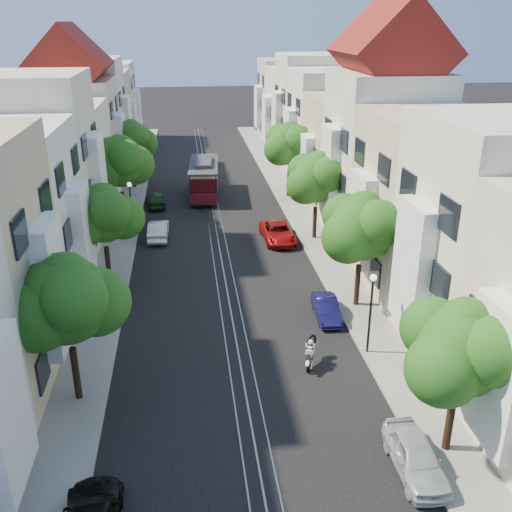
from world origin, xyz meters
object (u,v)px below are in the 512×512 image
object	(u,v)px
tree_e_b	(363,229)
sportbike_rider	(310,352)
tree_e_d	(290,145)
tree_w_a	(67,302)
tree_w_d	(131,141)
tree_w_c	(120,163)
lamp_east	(371,302)
tree_e_c	(317,179)
lamp_west	(131,201)
parked_car_e_mid	(326,309)
tree_e_a	(463,352)
parked_car_e_near	(416,457)
parked_car_w_mid	(158,230)
parked_car_e_far	(278,233)
parked_car_w_far	(155,199)
tree_w_b	(104,216)
cable_car	(204,177)

from	to	relation	value
tree_e_b	sportbike_rider	world-z (taller)	tree_e_b
tree_e_d	tree_w_a	size ratio (longest dim) A/B	1.02
tree_w_d	tree_e_d	bearing A→B (deg)	-19.15
tree_w_c	lamp_east	distance (m)	25.01
tree_w_c	tree_e_c	bearing A→B (deg)	-19.15
lamp_west	parked_car_e_mid	distance (m)	18.36
tree_e_b	tree_w_c	size ratio (longest dim) A/B	0.94
tree_w_a	sportbike_rider	size ratio (longest dim) A/B	3.96
tree_e_a	tree_e_b	bearing A→B (deg)	90.00
tree_e_d	parked_car_e_near	size ratio (longest dim) A/B	1.79
parked_car_e_mid	parked_car_w_mid	world-z (taller)	parked_car_w_mid
tree_e_c	parked_car_w_mid	distance (m)	12.40
lamp_west	parked_car_e_mid	size ratio (longest dim) A/B	1.22
parked_car_e_near	tree_e_a	bearing A→B (deg)	28.49
tree_w_c	parked_car_e_far	bearing A→B (deg)	-23.80
sportbike_rider	tree_w_a	bearing A→B (deg)	-153.45
tree_w_a	lamp_east	distance (m)	13.72
tree_e_d	tree_e_c	bearing A→B (deg)	-90.00
lamp_west	parked_car_e_far	distance (m)	11.14
parked_car_e_near	parked_car_w_far	size ratio (longest dim) A/B	1.01
tree_w_b	tree_w_d	distance (m)	22.00
tree_e_b	tree_e_c	bearing A→B (deg)	90.00
tree_e_d	tree_w_b	distance (m)	22.28
tree_w_c	lamp_west	xyz separation A→B (m)	(0.84, -2.98, -2.22)
tree_e_d	parked_car_e_mid	size ratio (longest dim) A/B	2.01
tree_e_b	tree_w_a	xyz separation A→B (m)	(-14.40, -7.00, 0.00)
parked_car_e_mid	parked_car_e_near	bearing A→B (deg)	-85.72
cable_car	parked_car_e_near	distance (m)	36.72
cable_car	tree_e_a	bearing A→B (deg)	-74.03
tree_w_c	parked_car_e_far	xyz separation A→B (m)	(11.56, -5.10, -4.41)
parked_car_e_near	parked_car_w_far	world-z (taller)	parked_car_e_near
tree_e_a	parked_car_e_far	bearing A→B (deg)	97.08
tree_w_b	lamp_west	size ratio (longest dim) A/B	1.51
tree_w_d	lamp_west	distance (m)	14.11
tree_w_b	parked_car_e_far	size ratio (longest dim) A/B	1.33
lamp_west	parked_car_w_mid	bearing A→B (deg)	-13.90
tree_e_d	parked_car_w_far	world-z (taller)	tree_e_d
tree_e_b	cable_car	size ratio (longest dim) A/B	0.80
parked_car_w_mid	sportbike_rider	bearing A→B (deg)	114.08
cable_car	sportbike_rider	bearing A→B (deg)	-79.04
tree_w_b	parked_car_e_far	xyz separation A→B (m)	(11.56, 5.90, -3.74)
tree_w_c	parked_car_w_mid	bearing A→B (deg)	-51.51
tree_w_d	sportbike_rider	distance (m)	34.48
tree_e_b	sportbike_rider	xyz separation A→B (m)	(-4.00, -5.65, -3.98)
tree_w_d	parked_car_e_far	xyz separation A→B (m)	(11.56, -16.10, -3.94)
tree_e_b	parked_car_e_near	size ratio (longest dim) A/B	1.74
tree_e_b	tree_w_c	bearing A→B (deg)	131.99
parked_car_e_near	sportbike_rider	bearing A→B (deg)	108.53
lamp_west	parked_car_e_near	xyz separation A→B (m)	(11.90, -25.90, -2.19)
tree_w_a	parked_car_w_far	world-z (taller)	tree_w_a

